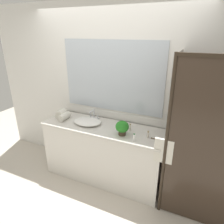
{
  "coord_description": "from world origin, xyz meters",
  "views": [
    {
      "loc": [
        1.22,
        -2.33,
        2.18
      ],
      "look_at": [
        0.15,
        0.0,
        1.15
      ],
      "focal_mm": 32.21,
      "sensor_mm": 36.0,
      "label": 1
    }
  ],
  "objects_px": {
    "faucet": "(94,116)",
    "amenity_bottle_conditioner": "(148,135)",
    "amenity_bottle_lotion": "(130,127)",
    "rolled_towel_middle": "(64,117)",
    "rolled_towel_near_edge": "(61,113)",
    "sink_basin": "(87,121)",
    "potted_plant": "(122,127)",
    "soap_dish": "(124,126)",
    "amenity_bottle_shampoo": "(134,137)"
  },
  "relations": [
    {
      "from": "faucet",
      "to": "amenity_bottle_conditioner",
      "type": "relative_size",
      "value": 1.79
    },
    {
      "from": "amenity_bottle_lotion",
      "to": "rolled_towel_middle",
      "type": "height_order",
      "value": "rolled_towel_middle"
    },
    {
      "from": "amenity_bottle_lotion",
      "to": "rolled_towel_near_edge",
      "type": "height_order",
      "value": "rolled_towel_near_edge"
    },
    {
      "from": "sink_basin",
      "to": "amenity_bottle_lotion",
      "type": "xyz_separation_m",
      "value": [
        0.66,
        0.05,
        0.02
      ]
    },
    {
      "from": "sink_basin",
      "to": "faucet",
      "type": "distance_m",
      "value": 0.19
    },
    {
      "from": "potted_plant",
      "to": "soap_dish",
      "type": "bearing_deg",
      "value": 104.62
    },
    {
      "from": "soap_dish",
      "to": "potted_plant",
      "type": "bearing_deg",
      "value": -75.38
    },
    {
      "from": "amenity_bottle_lotion",
      "to": "amenity_bottle_shampoo",
      "type": "distance_m",
      "value": 0.29
    },
    {
      "from": "amenity_bottle_lotion",
      "to": "potted_plant",
      "type": "bearing_deg",
      "value": -108.65
    },
    {
      "from": "rolled_towel_near_edge",
      "to": "amenity_bottle_conditioner",
      "type": "bearing_deg",
      "value": -3.4
    },
    {
      "from": "faucet",
      "to": "soap_dish",
      "type": "height_order",
      "value": "faucet"
    },
    {
      "from": "rolled_towel_near_edge",
      "to": "rolled_towel_middle",
      "type": "relative_size",
      "value": 0.88
    },
    {
      "from": "potted_plant",
      "to": "rolled_towel_near_edge",
      "type": "height_order",
      "value": "potted_plant"
    },
    {
      "from": "rolled_towel_near_edge",
      "to": "rolled_towel_middle",
      "type": "distance_m",
      "value": 0.13
    },
    {
      "from": "sink_basin",
      "to": "potted_plant",
      "type": "distance_m",
      "value": 0.62
    },
    {
      "from": "amenity_bottle_shampoo",
      "to": "sink_basin",
      "type": "bearing_deg",
      "value": 165.82
    },
    {
      "from": "amenity_bottle_shampoo",
      "to": "amenity_bottle_conditioner",
      "type": "height_order",
      "value": "amenity_bottle_shampoo"
    },
    {
      "from": "amenity_bottle_lotion",
      "to": "soap_dish",
      "type": "bearing_deg",
      "value": 151.88
    },
    {
      "from": "rolled_towel_near_edge",
      "to": "faucet",
      "type": "bearing_deg",
      "value": 17.14
    },
    {
      "from": "amenity_bottle_shampoo",
      "to": "rolled_towel_middle",
      "type": "height_order",
      "value": "rolled_towel_middle"
    },
    {
      "from": "rolled_towel_middle",
      "to": "rolled_towel_near_edge",
      "type": "bearing_deg",
      "value": 148.69
    },
    {
      "from": "sink_basin",
      "to": "rolled_towel_near_edge",
      "type": "height_order",
      "value": "rolled_towel_near_edge"
    },
    {
      "from": "amenity_bottle_shampoo",
      "to": "potted_plant",
      "type": "bearing_deg",
      "value": 156.14
    },
    {
      "from": "soap_dish",
      "to": "amenity_bottle_shampoo",
      "type": "xyz_separation_m",
      "value": [
        0.25,
        -0.31,
        0.03
      ]
    },
    {
      "from": "amenity_bottle_lotion",
      "to": "amenity_bottle_shampoo",
      "type": "xyz_separation_m",
      "value": [
        0.14,
        -0.25,
        0.0
      ]
    },
    {
      "from": "faucet",
      "to": "potted_plant",
      "type": "bearing_deg",
      "value": -26.88
    },
    {
      "from": "sink_basin",
      "to": "soap_dish",
      "type": "distance_m",
      "value": 0.56
    },
    {
      "from": "amenity_bottle_shampoo",
      "to": "amenity_bottle_conditioner",
      "type": "relative_size",
      "value": 1.05
    },
    {
      "from": "amenity_bottle_shampoo",
      "to": "amenity_bottle_conditioner",
      "type": "bearing_deg",
      "value": 47.49
    },
    {
      "from": "amenity_bottle_conditioner",
      "to": "rolled_towel_middle",
      "type": "distance_m",
      "value": 1.34
    },
    {
      "from": "sink_basin",
      "to": "amenity_bottle_conditioner",
      "type": "bearing_deg",
      "value": -3.1
    },
    {
      "from": "sink_basin",
      "to": "rolled_towel_near_edge",
      "type": "distance_m",
      "value": 0.51
    },
    {
      "from": "faucet",
      "to": "amenity_bottle_lotion",
      "type": "distance_m",
      "value": 0.68
    },
    {
      "from": "rolled_towel_near_edge",
      "to": "sink_basin",
      "type": "bearing_deg",
      "value": -3.95
    },
    {
      "from": "sink_basin",
      "to": "faucet",
      "type": "bearing_deg",
      "value": 90.0
    },
    {
      "from": "potted_plant",
      "to": "amenity_bottle_lotion",
      "type": "height_order",
      "value": "potted_plant"
    },
    {
      "from": "faucet",
      "to": "potted_plant",
      "type": "distance_m",
      "value": 0.68
    },
    {
      "from": "potted_plant",
      "to": "amenity_bottle_shampoo",
      "type": "height_order",
      "value": "potted_plant"
    },
    {
      "from": "amenity_bottle_shampoo",
      "to": "rolled_towel_near_edge",
      "type": "height_order",
      "value": "rolled_towel_near_edge"
    },
    {
      "from": "soap_dish",
      "to": "rolled_towel_middle",
      "type": "height_order",
      "value": "rolled_towel_middle"
    },
    {
      "from": "sink_basin",
      "to": "rolled_towel_near_edge",
      "type": "relative_size",
      "value": 2.27
    },
    {
      "from": "soap_dish",
      "to": "rolled_towel_near_edge",
      "type": "relative_size",
      "value": 0.53
    },
    {
      "from": "soap_dish",
      "to": "amenity_bottle_conditioner",
      "type": "height_order",
      "value": "amenity_bottle_conditioner"
    },
    {
      "from": "sink_basin",
      "to": "amenity_bottle_shampoo",
      "type": "height_order",
      "value": "amenity_bottle_shampoo"
    },
    {
      "from": "faucet",
      "to": "rolled_towel_near_edge",
      "type": "relative_size",
      "value": 0.9
    },
    {
      "from": "faucet",
      "to": "soap_dish",
      "type": "xyz_separation_m",
      "value": [
        0.55,
        -0.08,
        -0.04
      ]
    },
    {
      "from": "soap_dish",
      "to": "amenity_bottle_lotion",
      "type": "relative_size",
      "value": 0.98
    },
    {
      "from": "faucet",
      "to": "potted_plant",
      "type": "relative_size",
      "value": 0.86
    },
    {
      "from": "sink_basin",
      "to": "soap_dish",
      "type": "bearing_deg",
      "value": 11.08
    },
    {
      "from": "faucet",
      "to": "amenity_bottle_lotion",
      "type": "xyz_separation_m",
      "value": [
        0.66,
        -0.14,
        -0.01
      ]
    }
  ]
}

